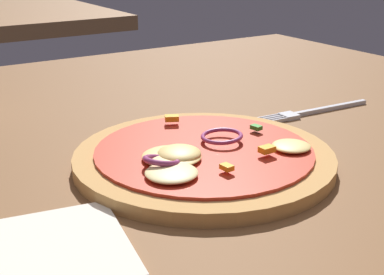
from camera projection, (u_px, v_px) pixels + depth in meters
dining_table at (178, 200)px, 0.47m from camera, size 1.15×1.06×0.04m
pizza at (203, 157)px, 0.49m from camera, size 0.24×0.24×0.03m
fork at (309, 112)px, 0.64m from camera, size 0.17×0.02×0.01m
napkin at (19, 256)px, 0.35m from camera, size 0.16×0.13×0.00m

